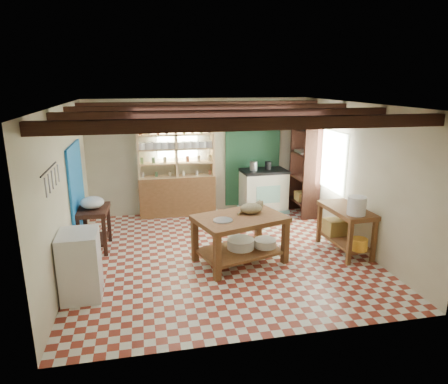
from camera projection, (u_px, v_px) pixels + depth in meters
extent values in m
cube|color=maroon|center=(221.00, 254.00, 7.10)|extent=(5.00, 5.00, 0.02)
cube|color=#4D4C52|center=(221.00, 104.00, 6.40)|extent=(5.00, 5.00, 0.02)
cube|color=beige|center=(200.00, 156.00, 9.11)|extent=(5.00, 0.04, 2.60)
cube|color=beige|center=(266.00, 237.00, 4.39)|extent=(5.00, 0.04, 2.60)
cube|color=beige|center=(65.00, 191.00, 6.26)|extent=(0.04, 5.00, 2.60)
cube|color=beige|center=(356.00, 176.00, 7.24)|extent=(0.04, 5.00, 2.60)
cube|color=#381C13|center=(221.00, 112.00, 6.43)|extent=(5.00, 3.80, 0.15)
cube|color=#1764AE|center=(77.00, 188.00, 7.16)|extent=(0.04, 1.40, 1.60)
cube|color=#1B4329|center=(253.00, 157.00, 9.34)|extent=(1.30, 0.04, 2.30)
cube|color=silver|center=(177.00, 140.00, 8.88)|extent=(0.90, 0.02, 0.80)
cube|color=silver|center=(330.00, 160.00, 8.15)|extent=(0.02, 1.30, 1.20)
cube|color=black|center=(50.00, 178.00, 5.01)|extent=(0.06, 0.90, 0.28)
cube|color=black|center=(259.00, 118.00, 8.69)|extent=(0.86, 0.12, 0.36)
cube|color=#DBB57E|center=(177.00, 168.00, 8.87)|extent=(1.70, 0.34, 2.20)
cube|color=#381C13|center=(305.00, 171.00, 8.97)|extent=(0.40, 0.86, 2.00)
cube|color=brown|center=(240.00, 239.00, 6.68)|extent=(1.64, 1.33, 0.81)
cube|color=beige|center=(263.00, 191.00, 9.27)|extent=(1.05, 0.73, 1.00)
cube|color=#381C13|center=(95.00, 229.00, 7.19)|extent=(0.56, 0.80, 0.78)
cube|color=silver|center=(80.00, 265.00, 5.58)|extent=(0.55, 0.65, 0.96)
cube|color=brown|center=(345.00, 230.00, 7.09)|extent=(0.64, 1.17, 0.82)
ellipsoid|color=#938155|center=(251.00, 208.00, 6.71)|extent=(0.48, 0.44, 0.17)
cylinder|color=#B5B4BC|center=(223.00, 220.00, 6.36)|extent=(0.39, 0.39, 0.02)
cylinder|color=silver|center=(241.00, 244.00, 6.77)|extent=(0.58, 0.58, 0.16)
cylinder|color=silver|center=(265.00, 243.00, 6.84)|extent=(0.47, 0.47, 0.13)
cylinder|color=#B5B4BC|center=(254.00, 166.00, 9.05)|extent=(0.18, 0.18, 0.20)
cylinder|color=black|center=(268.00, 165.00, 9.14)|extent=(0.16, 0.16, 0.19)
ellipsoid|color=silver|center=(92.00, 202.00, 7.06)|extent=(0.44, 0.44, 0.21)
cylinder|color=silver|center=(357.00, 206.00, 6.60)|extent=(0.32, 0.32, 0.31)
cube|color=#A98B44|center=(336.00, 227.00, 7.39)|extent=(0.42, 0.35, 0.28)
cylinder|color=gold|center=(359.00, 244.00, 6.70)|extent=(0.29, 0.29, 0.20)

